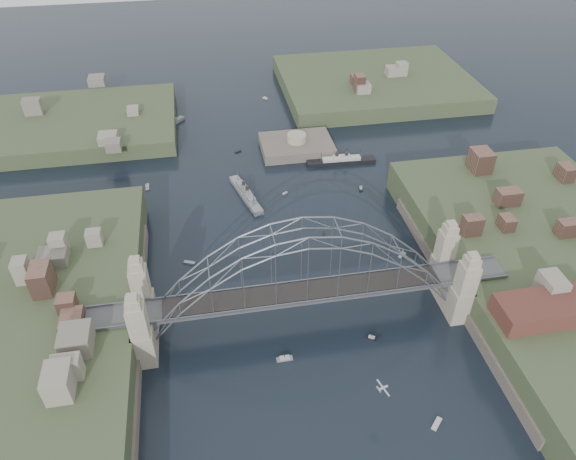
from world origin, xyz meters
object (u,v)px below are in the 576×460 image
Objects in this scene: fort_island at (297,151)px; naval_cruiser_far at (169,125)px; wharf_shed at (549,309)px; naval_cruiser_near at (246,194)px; bridge at (304,277)px; ocean_liner at (341,161)px.

fort_island is 45.38m from naval_cruiser_far.
wharf_shed is 79.82m from naval_cruiser_near.
fort_island is at bearing 50.98° from naval_cruiser_near.
bridge is 46.23m from wharf_shed.
naval_cruiser_near is at bearing -65.53° from naval_cruiser_far.
bridge is 97.28m from naval_cruiser_far.
ocean_liner is at bearing 105.44° from wharf_shed.
wharf_shed is (44.00, -14.00, -2.32)m from bridge.
bridge is at bearing -99.73° from fort_island.
bridge is at bearing 162.35° from wharf_shed.
naval_cruiser_far is 60.70m from ocean_liner.
fort_island is at bearing 138.44° from ocean_liner.
wharf_shed reaches higher than ocean_liner.
bridge is 7.12× the size of naval_cruiser_far.
bridge is 72.14m from fort_island.
bridge reaches higher than wharf_shed.
fort_island is 1.05× the size of ocean_liner.
naval_cruiser_far is at bearing 147.10° from ocean_liner.
bridge reaches higher than ocean_liner.
fort_island is 90.48m from wharf_shed.
bridge is 4.20× the size of wharf_shed.
wharf_shed reaches higher than naval_cruiser_far.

